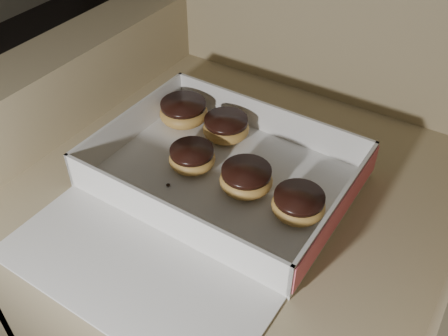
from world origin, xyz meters
TOP-DOWN VIEW (x-y plane):
  - armchair at (-0.19, 0.67)m, footprint 0.96×0.81m
  - bakery_box at (-0.22, 0.51)m, footprint 0.43×0.51m
  - donut_a at (-0.08, 0.54)m, footprint 0.09×0.09m
  - donut_b at (-0.28, 0.65)m, footprint 0.09×0.09m
  - donut_c at (-0.29, 0.54)m, footprint 0.08×0.08m
  - donut_d at (-0.38, 0.65)m, footprint 0.10×0.10m
  - donut_e at (-0.18, 0.54)m, footprint 0.09×0.09m
  - crumb_a at (-0.24, 0.43)m, footprint 0.01×0.01m
  - crumb_b at (-0.09, 0.43)m, footprint 0.01×0.01m
  - crumb_c at (-0.30, 0.48)m, footprint 0.01×0.01m
  - crumb_d at (-0.08, 0.43)m, footprint 0.01×0.01m

SIDE VIEW (x-z plane):
  - armchair at x=-0.19m, z-range -0.19..0.82m
  - crumb_a at x=-0.24m, z-range 0.46..0.46m
  - crumb_b at x=-0.09m, z-range 0.46..0.46m
  - crumb_c at x=-0.30m, z-range 0.46..0.46m
  - crumb_d at x=-0.08m, z-range 0.46..0.46m
  - bakery_box at x=-0.22m, z-range 0.43..0.50m
  - donut_c at x=-0.29m, z-range 0.46..0.50m
  - donut_a at x=-0.08m, z-range 0.46..0.50m
  - donut_b at x=-0.28m, z-range 0.46..0.50m
  - donut_e at x=-0.18m, z-range 0.46..0.50m
  - donut_d at x=-0.38m, z-range 0.46..0.51m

